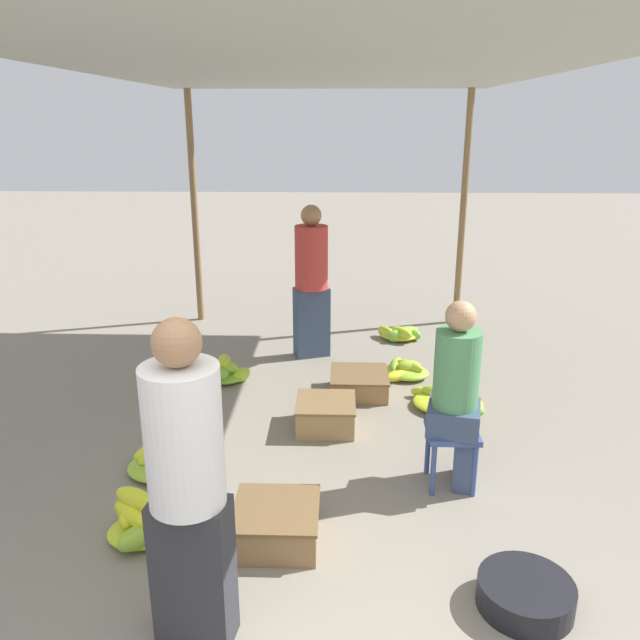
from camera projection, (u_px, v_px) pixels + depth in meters
name	position (u px, v px, depth m)	size (l,w,h in m)	color
canopy_post_back_left	(195.00, 210.00, 7.45)	(0.08, 0.08, 2.74)	olive
canopy_post_back_right	(463.00, 211.00, 7.35)	(0.08, 0.08, 2.74)	olive
canopy_tarp	(321.00, 67.00, 4.40)	(3.59, 5.80, 0.04)	#9EA399
vendor_foreground	(187.00, 485.00, 2.79)	(0.39, 0.39, 1.63)	#2D2D33
stool	(452.00, 440.00, 4.22)	(0.34, 0.34, 0.42)	#384C84
vendor_seated	(458.00, 393.00, 4.11)	(0.41, 0.41, 1.32)	#384766
basin_black	(525.00, 594.00, 3.21)	(0.49, 0.49, 0.15)	black
banana_pile_left_0	(141.00, 520.00, 3.72)	(0.48, 0.52, 0.32)	#BFD12A
banana_pile_left_1	(159.00, 461.00, 4.46)	(0.51, 0.49, 0.23)	#9EC330
banana_pile_left_2	(224.00, 371.00, 5.97)	(0.52, 0.38, 0.28)	#93BF32
banana_pile_left_3	(172.00, 390.00, 5.61)	(0.45, 0.39, 0.19)	#BBCF2B
banana_pile_right_0	(404.00, 371.00, 6.09)	(0.47, 0.51, 0.17)	#C9D528
banana_pile_right_1	(449.00, 401.00, 5.45)	(0.63, 0.72, 0.17)	#9EC430
banana_pile_right_2	(400.00, 334.00, 7.12)	(0.54, 0.44, 0.18)	#B2CC2C
crate_near	(359.00, 383.00, 5.72)	(0.52, 0.52, 0.20)	olive
crate_mid	(326.00, 414.00, 5.07)	(0.48, 0.48, 0.24)	#9E7A4C
crate_far	(276.00, 524.00, 3.71)	(0.51, 0.51, 0.23)	olive
shopper_walking_mid	(311.00, 280.00, 6.42)	(0.43, 0.43, 1.60)	#384766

